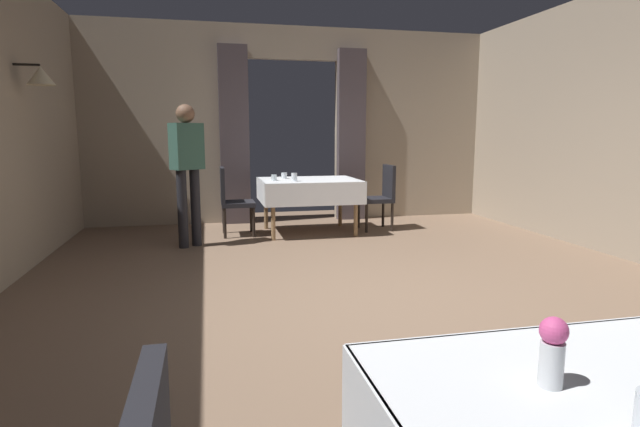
{
  "coord_description": "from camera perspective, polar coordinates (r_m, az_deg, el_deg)",
  "views": [
    {
      "loc": [
        -1.34,
        -3.77,
        1.38
      ],
      "look_at": [
        -0.47,
        0.13,
        0.74
      ],
      "focal_mm": 28.39,
      "sensor_mm": 36.0,
      "label": 1
    }
  ],
  "objects": [
    {
      "name": "glass_mid_a",
      "position": [
        7.12,
        -4.06,
        4.28
      ],
      "size": [
        0.08,
        0.08,
        0.09
      ],
      "primitive_type": "cylinder",
      "color": "silver",
      "rests_on": "dining_table_mid"
    },
    {
      "name": "glass_mid_b",
      "position": [
        6.73,
        -2.93,
        4.12
      ],
      "size": [
        0.08,
        0.08,
        0.11
      ],
      "primitive_type": "cylinder",
      "color": "silver",
      "rests_on": "dining_table_mid"
    },
    {
      "name": "person_waiter_by_doorway",
      "position": [
        6.31,
        -14.73,
        5.5
      ],
      "size": [
        0.42,
        0.38,
        1.72
      ],
      "color": "black",
      "rests_on": "ground"
    },
    {
      "name": "glass_mid_c",
      "position": [
        6.84,
        -5.21,
        4.05
      ],
      "size": [
        0.07,
        0.07,
        0.08
      ],
      "primitive_type": "cylinder",
      "color": "silver",
      "rests_on": "dining_table_mid"
    },
    {
      "name": "chair_mid_right",
      "position": [
        7.33,
        6.88,
        2.2
      ],
      "size": [
        0.44,
        0.44,
        0.93
      ],
      "color": "black",
      "rests_on": "ground"
    },
    {
      "name": "dining_table_mid",
      "position": [
        7.02,
        -1.25,
        3.1
      ],
      "size": [
        1.35,
        1.05,
        0.75
      ],
      "color": "olive",
      "rests_on": "ground"
    },
    {
      "name": "flower_vase_near",
      "position": [
        1.42,
        24.74,
        -13.73
      ],
      "size": [
        0.07,
        0.07,
        0.18
      ],
      "color": "silver",
      "rests_on": "dining_table_near"
    },
    {
      "name": "wall_back",
      "position": [
        8.07,
        -3.07,
        10.04
      ],
      "size": [
        6.4,
        0.27,
        3.0
      ],
      "color": "gray",
      "rests_on": "ground"
    },
    {
      "name": "chair_mid_left",
      "position": [
        6.93,
        -9.92,
        1.74
      ],
      "size": [
        0.44,
        0.44,
        0.93
      ],
      "color": "black",
      "rests_on": "ground"
    },
    {
      "name": "ground",
      "position": [
        4.24,
        6.71,
        -10.04
      ],
      "size": [
        10.08,
        10.08,
        0.0
      ],
      "primitive_type": "plane",
      "color": "#7A604C"
    }
  ]
}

